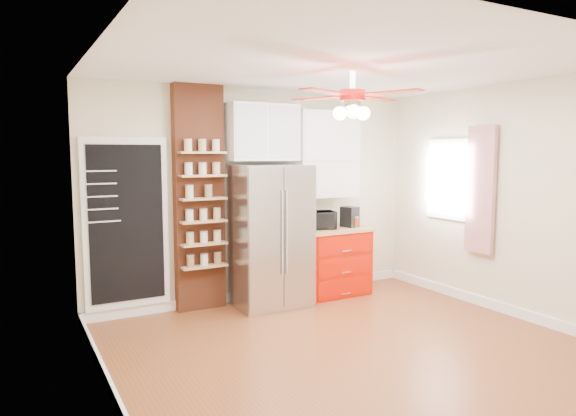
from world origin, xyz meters
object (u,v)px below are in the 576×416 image
coffee_maker (350,217)px  pantry_jar_oats (189,192)px  canister_left (355,222)px  ceiling_fan (352,96)px  red_cabinet (332,261)px  fridge (270,236)px  toaster_oven (319,220)px

coffee_maker → pantry_jar_oats: 2.23m
coffee_maker → canister_left: coffee_maker is taller
ceiling_fan → canister_left: bearing=52.5°
red_cabinet → ceiling_fan: size_ratio=0.67×
ceiling_fan → coffee_maker: bearing=54.6°
fridge → coffee_maker: bearing=0.5°
fridge → pantry_jar_oats: bearing=172.3°
ceiling_fan → pantry_jar_oats: bearing=120.1°
toaster_oven → pantry_jar_oats: (-1.72, 0.08, 0.43)m
ceiling_fan → canister_left: 2.46m
red_cabinet → ceiling_fan: 2.75m
toaster_oven → ceiling_fan: bearing=-95.9°
red_cabinet → coffee_maker: coffee_maker is taller
toaster_oven → coffee_maker: 0.47m
coffee_maker → red_cabinet: bearing=157.3°
fridge → toaster_oven: fridge is taller
coffee_maker → fridge: bearing=167.1°
fridge → ceiling_fan: bearing=-88.2°
red_cabinet → toaster_oven: 0.61m
fridge → pantry_jar_oats: (-0.97, 0.13, 0.57)m
fridge → coffee_maker: size_ratio=6.39×
fridge → red_cabinet: (0.97, 0.05, -0.42)m
coffee_maker → ceiling_fan: bearing=-138.8°
toaster_oven → coffee_maker: bearing=11.1°
toaster_oven → canister_left: toaster_oven is taller
toaster_oven → red_cabinet: bearing=15.3°
fridge → canister_left: bearing=-2.5°
red_cabinet → pantry_jar_oats: 2.18m
fridge → ceiling_fan: ceiling_fan is taller
toaster_oven → canister_left: bearing=4.4°
ceiling_fan → coffee_maker: ceiling_fan is taller
red_cabinet → coffee_maker: 0.64m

